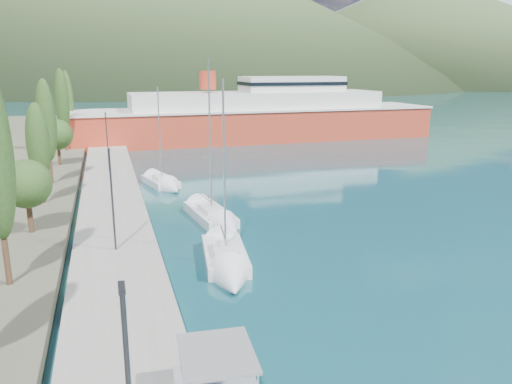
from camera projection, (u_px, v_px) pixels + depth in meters
name	position (u px, v px, depth m)	size (l,w,h in m)	color
ground	(140.00, 112.00, 131.72)	(1400.00, 1400.00, 0.00)	#144852
quay	(112.00, 202.00, 41.76)	(5.00, 88.00, 0.80)	gray
hills_far	(222.00, 13.00, 615.33)	(1480.00, 900.00, 180.00)	gray
hills_near	(243.00, 18.00, 381.98)	(1010.00, 520.00, 115.00)	#3E542E
tree_row	(46.00, 131.00, 45.00)	(3.39, 63.87, 10.89)	#47301E
lamp_posts	(111.00, 189.00, 30.71)	(0.15, 44.88, 6.06)	#2D2D33
sailboat_near	(229.00, 269.00, 28.12)	(3.48, 8.41, 11.73)	silver
sailboat_mid	(220.00, 223.00, 36.56)	(3.47, 9.23, 12.96)	silver
sailboat_far	(167.00, 185.00, 48.24)	(3.86, 7.48, 10.50)	silver
ferry	(258.00, 118.00, 80.88)	(58.39, 13.49, 11.55)	#C13A24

